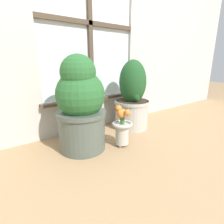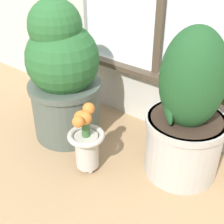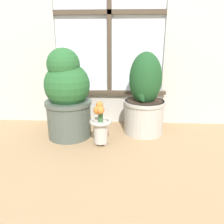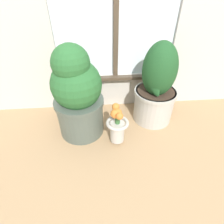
% 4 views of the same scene
% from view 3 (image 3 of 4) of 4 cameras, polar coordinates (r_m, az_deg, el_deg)
% --- Properties ---
extents(ground_plane, '(10.00, 10.00, 0.00)m').
position_cam_3_polar(ground_plane, '(1.47, -2.00, -9.90)').
color(ground_plane, tan).
extents(potted_plant_left, '(0.34, 0.34, 0.65)m').
position_cam_3_polar(potted_plant_left, '(1.61, -11.54, 4.23)').
color(potted_plant_left, '#4C564C').
rests_on(potted_plant_left, ground_plane).
extents(potted_plant_right, '(0.32, 0.32, 0.62)m').
position_cam_3_polar(potted_plant_right, '(1.67, 8.50, 3.43)').
color(potted_plant_right, '#B7B2A8').
rests_on(potted_plant_right, ground_plane).
extents(flower_vase, '(0.15, 0.15, 0.30)m').
position_cam_3_polar(flower_vase, '(1.49, -3.04, -3.27)').
color(flower_vase, '#BCB7AD').
rests_on(flower_vase, ground_plane).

